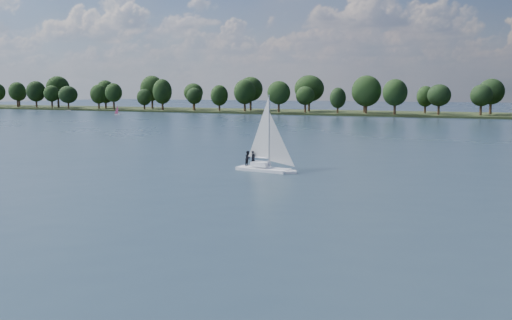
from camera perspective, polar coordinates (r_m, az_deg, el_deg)
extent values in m
plane|color=#233342|center=(120.34, 11.83, 2.15)|extent=(700.00, 700.00, 0.00)
cube|color=black|center=(230.66, 18.14, 4.26)|extent=(660.00, 40.00, 1.50)
cube|color=white|center=(70.40, 0.84, -1.13)|extent=(7.70, 3.07, 0.88)
cube|color=white|center=(70.28, 0.84, -0.42)|extent=(2.36, 1.60, 0.55)
cylinder|color=silver|center=(69.86, 0.85, 2.93)|extent=(0.13, 0.13, 8.81)
imported|color=black|center=(71.09, -0.28, 0.17)|extent=(0.61, 0.78, 1.90)
imported|color=black|center=(71.11, -0.80, 0.17)|extent=(0.78, 0.97, 1.90)
cube|color=white|center=(230.49, -13.62, 4.41)|extent=(2.90, 1.93, 0.43)
cylinder|color=silver|center=(230.40, -13.63, 4.95)|extent=(0.08, 0.08, 3.86)
cube|color=#5B5E61|center=(282.10, -18.18, 4.71)|extent=(4.07, 2.15, 0.50)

